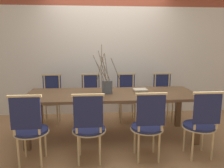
% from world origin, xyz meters
% --- Properties ---
extents(ground_plane, '(16.00, 16.00, 0.00)m').
position_xyz_m(ground_plane, '(0.00, 0.00, 0.00)').
color(ground_plane, '#9E7047').
extents(wall_rear, '(12.00, 0.06, 3.20)m').
position_xyz_m(wall_rear, '(0.00, 1.30, 1.60)').
color(wall_rear, beige).
rests_on(wall_rear, ground_plane).
extents(dining_table, '(2.71, 0.96, 0.73)m').
position_xyz_m(dining_table, '(0.00, 0.00, 0.65)').
color(dining_table, brown).
rests_on(dining_table, ground_plane).
extents(chair_near_leftend, '(0.43, 0.43, 0.93)m').
position_xyz_m(chair_near_leftend, '(-1.08, -0.77, 0.49)').
color(chair_near_leftend, '#1E234C').
rests_on(chair_near_leftend, ground_plane).
extents(chair_near_left, '(0.43, 0.43, 0.93)m').
position_xyz_m(chair_near_left, '(-0.35, -0.77, 0.49)').
color(chair_near_left, '#1E234C').
rests_on(chair_near_left, ground_plane).
extents(chair_near_center, '(0.43, 0.43, 0.93)m').
position_xyz_m(chair_near_center, '(0.40, -0.77, 0.49)').
color(chair_near_center, '#1E234C').
rests_on(chair_near_center, ground_plane).
extents(chair_near_right, '(0.43, 0.43, 0.93)m').
position_xyz_m(chair_near_right, '(1.11, -0.77, 0.49)').
color(chair_near_right, '#1E234C').
rests_on(chair_near_right, ground_plane).
extents(chair_far_leftend, '(0.43, 0.43, 0.93)m').
position_xyz_m(chair_far_leftend, '(-1.11, 0.77, 0.49)').
color(chair_far_leftend, '#1E234C').
rests_on(chair_far_leftend, ground_plane).
extents(chair_far_left, '(0.43, 0.43, 0.93)m').
position_xyz_m(chair_far_left, '(-0.36, 0.77, 0.49)').
color(chair_far_left, '#1E234C').
rests_on(chair_far_left, ground_plane).
extents(chair_far_center, '(0.43, 0.43, 0.93)m').
position_xyz_m(chair_far_center, '(0.35, 0.77, 0.49)').
color(chair_far_center, '#1E234C').
rests_on(chair_far_center, ground_plane).
extents(chair_far_right, '(0.43, 0.43, 0.93)m').
position_xyz_m(chair_far_right, '(1.09, 0.77, 0.49)').
color(chair_far_right, '#1E234C').
rests_on(chair_far_right, ground_plane).
extents(vase_centerpiece, '(0.43, 0.39, 0.77)m').
position_xyz_m(vase_centerpiece, '(-0.08, -0.00, 0.85)').
color(vase_centerpiece, '#4C5156').
rests_on(vase_centerpiece, dining_table).
extents(book_stack, '(0.23, 0.21, 0.04)m').
position_xyz_m(book_stack, '(0.48, 0.11, 0.75)').
color(book_stack, beige).
rests_on(book_stack, dining_table).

